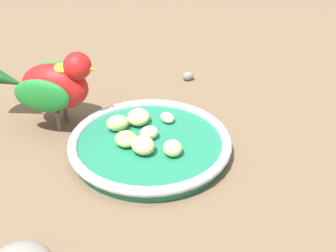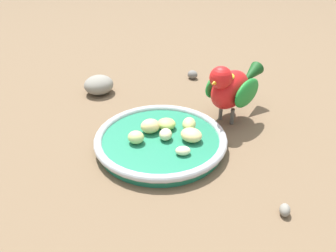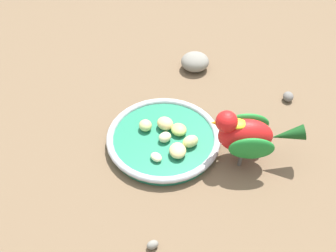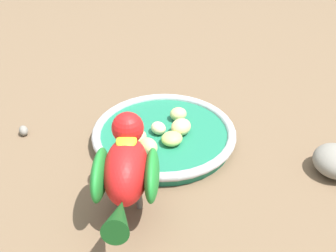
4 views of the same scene
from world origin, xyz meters
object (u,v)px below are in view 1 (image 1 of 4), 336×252
Objects in this scene: apple_piece_2 at (118,123)px; apple_piece_0 at (126,140)px; feeding_bowl at (150,144)px; apple_piece_5 at (167,118)px; apple_piece_6 at (138,117)px; parrot at (53,84)px; apple_piece_3 at (143,145)px; apple_piece_4 at (173,148)px; pebble_0 at (188,76)px; apple_piece_1 at (149,133)px.

apple_piece_0 is at bearing -169.86° from apple_piece_2.
apple_piece_5 reaches higher than feeding_bowl.
feeding_bowl is 6.11× the size of apple_piece_6.
apple_piece_5 is (0.01, -0.08, -0.00)m from apple_piece_2.
apple_piece_6 reaches higher than apple_piece_0.
parrot is at bearing 56.30° from apple_piece_2.
apple_piece_5 is at bearing -32.88° from apple_piece_3.
apple_piece_0 reaches higher than apple_piece_5.
apple_piece_6 is (0.09, 0.04, 0.00)m from apple_piece_4.
apple_piece_4 is at bearing 162.71° from pebble_0.
parrot is (0.14, 0.16, 0.05)m from apple_piece_4.
apple_piece_0 is (-0.00, 0.03, 0.01)m from feeding_bowl.
apple_piece_4 is 0.27m from pebble_0.
apple_piece_0 is 0.05m from apple_piece_2.
apple_piece_4 is 1.14× the size of apple_piece_5.
apple_piece_0 and apple_piece_1 have the same top height.
apple_piece_1 is at bearing -12.31° from parrot.
apple_piece_6 is (0.06, -0.03, 0.00)m from apple_piece_0.
apple_piece_5 is (0.05, -0.04, 0.01)m from feeding_bowl.
apple_piece_4 is 0.74× the size of apple_piece_6.
apple_piece_0 is at bearing 43.64° from apple_piece_3.
apple_piece_1 is at bearing -70.95° from apple_piece_0.
apple_piece_1 is 0.17m from parrot.
apple_piece_0 is at bearing 97.93° from feeding_bowl.
feeding_bowl is 0.04m from apple_piece_3.
apple_piece_6 is at bearing -24.18° from apple_piece_0.
apple_piece_1 is at bearing -126.57° from apple_piece_2.
pebble_0 is at bearing -35.07° from apple_piece_6.
apple_piece_2 is 0.08m from apple_piece_5.
apple_piece_0 is 0.19× the size of parrot.
parrot is (0.09, 0.14, 0.05)m from apple_piece_1.
feeding_bowl is at bearing -26.62° from apple_piece_3.
apple_piece_2 is 0.12m from parrot.
apple_piece_0 is 0.89× the size of apple_piece_6.
apple_piece_3 reaches higher than apple_piece_6.
apple_piece_0 is 0.27m from pebble_0.
apple_piece_6 is (0.05, 0.01, 0.02)m from feeding_bowl.
parrot is (0.06, 0.09, 0.04)m from apple_piece_2.
apple_piece_2 is 0.11m from apple_piece_4.
apple_piece_4 is 0.09m from apple_piece_5.
apple_piece_3 reaches higher than apple_piece_4.
apple_piece_0 is at bearing 60.85° from apple_piece_4.
pebble_0 is at bearing -26.81° from apple_piece_1.
pebble_0 is (0.17, -0.07, -0.02)m from apple_piece_5.
apple_piece_1 is 0.95× the size of apple_piece_4.
apple_piece_3 is at bearing 147.12° from apple_piece_5.
apple_piece_0 is 1.02× the size of apple_piece_2.
apple_piece_2 is at bearing 139.95° from pebble_0.
apple_piece_6 is (0.01, -0.03, -0.00)m from apple_piece_2.
apple_piece_3 is at bearing -156.36° from apple_piece_2.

